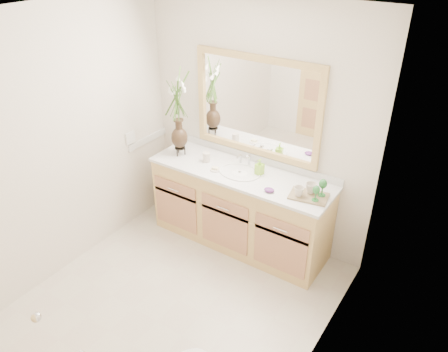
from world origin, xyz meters
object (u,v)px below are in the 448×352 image
Objects in this scene: soap_bottle at (260,167)px; flower_vase at (178,104)px; tumbler at (206,157)px; tray at (309,196)px.

flower_vase is at bearing -163.03° from soap_bottle.
flower_vase is 0.59m from tumbler.
tumbler is at bearing 167.34° from tray.
tumbler is 1.13m from tray.
soap_bottle is 0.57m from tray.
tumbler is 0.70× the size of soap_bottle.
flower_vase is at bearing -175.42° from tumbler.
flower_vase is 1.53m from tray.
soap_bottle reaches higher than tumbler.
flower_vase is 8.22× the size of tumbler.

